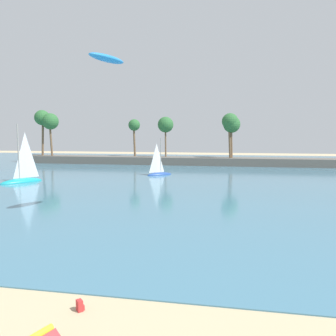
# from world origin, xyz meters

# --- Properties ---
(sea) EXTENTS (220.00, 104.91, 0.06)m
(sea) POSITION_xyz_m (0.00, 62.36, 0.03)
(sea) COLOR teal
(sea) RESTS_ON ground
(palm_headland) EXTENTS (90.03, 6.00, 13.07)m
(palm_headland) POSITION_xyz_m (-1.66, 74.70, 3.33)
(palm_headland) COLOR #605B54
(palm_headland) RESTS_ON ground
(backpack_near_kite) EXTENTS (0.37, 0.37, 0.44)m
(backpack_near_kite) POSITION_xyz_m (0.67, 8.63, 0.21)
(backpack_near_kite) COLOR red
(backpack_near_kite) RESTS_ON ground
(sailboat_mid_bay) EXTENTS (4.39, 4.14, 6.74)m
(sailboat_mid_bay) POSITION_xyz_m (-5.90, 53.62, 0.67)
(sailboat_mid_bay) COLOR #234793
(sailboat_mid_bay) RESTS_ON sea
(sailboat_toward_headland) EXTENTS (4.67, 6.34, 9.02)m
(sailboat_toward_headland) POSITION_xyz_m (-23.40, 41.07, 0.87)
(sailboat_toward_headland) COLOR teal
(sailboat_toward_headland) RESTS_ON sea
(kite_aloft_high_over_bay) EXTENTS (2.67, 4.22, 0.67)m
(kite_aloft_high_over_bay) POSITION_xyz_m (-3.69, 23.68, 13.06)
(kite_aloft_high_over_bay) COLOR #237FD1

